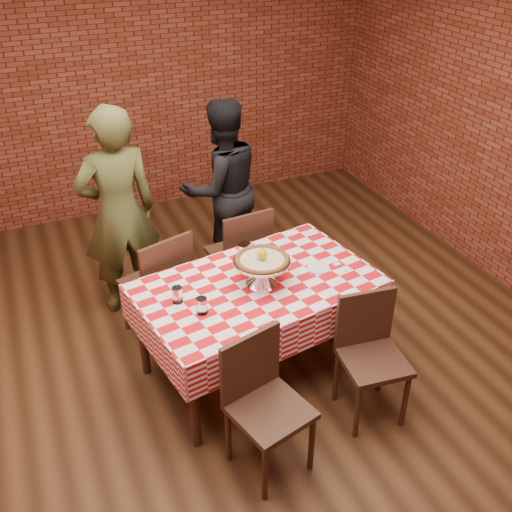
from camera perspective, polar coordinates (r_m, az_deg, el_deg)
name	(u,v)px	position (r m, az deg, el deg)	size (l,w,h in m)	color
ground	(225,384)	(4.32, -3.03, -12.30)	(6.00, 6.00, 0.00)	black
back_wall	(112,77)	(6.21, -13.73, 16.51)	(5.50, 5.50, 0.00)	maroon
table	(257,327)	(4.20, 0.11, -6.92)	(1.58, 0.95, 0.75)	#42261A
tablecloth	(257,299)	(4.05, 0.11, -4.19)	(1.61, 0.98, 0.27)	red
pizza_stand	(262,272)	(3.93, 0.58, -1.54)	(0.39, 0.39, 0.17)	silver
pizza	(262,260)	(3.88, 0.59, -0.40)	(0.36, 0.36, 0.03)	beige
lemon	(262,254)	(3.86, 0.59, 0.17)	(0.06, 0.06, 0.08)	yellow
water_glass_left	(202,306)	(3.69, -5.27, -4.81)	(0.07, 0.07, 0.11)	white
water_glass_right	(177,295)	(3.80, -7.63, -3.74)	(0.07, 0.07, 0.11)	white
side_plate	(318,268)	(4.14, 6.06, -1.17)	(0.16, 0.16, 0.01)	white
sweetener_packet_a	(344,270)	(4.15, 8.56, -1.33)	(0.05, 0.04, 0.01)	white
sweetener_packet_b	(337,264)	(4.21, 7.86, -0.76)	(0.05, 0.04, 0.01)	white
condiment_caddy	(244,252)	(4.19, -1.17, 0.39)	(0.09, 0.07, 0.13)	silver
chair_near_left	(270,412)	(3.52, 1.38, -14.84)	(0.42, 0.42, 0.89)	#42261A
chair_near_right	(373,363)	(3.90, 11.30, -10.12)	(0.40, 0.40, 0.87)	#42261A
chair_far_left	(156,283)	(4.56, -9.68, -2.58)	(0.44, 0.44, 0.92)	#42261A
chair_far_right	(238,254)	(4.87, -1.76, 0.24)	(0.43, 0.43, 0.91)	#42261A
diner_olive	(119,213)	(4.73, -13.17, 4.09)	(0.63, 0.42, 1.73)	#484E26
diner_black	(222,188)	(5.20, -3.33, 6.61)	(0.77, 0.60, 1.59)	black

